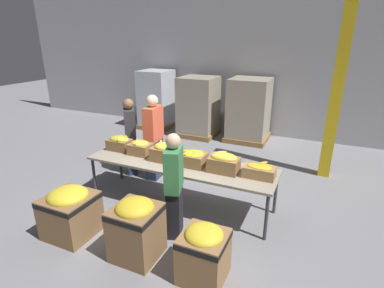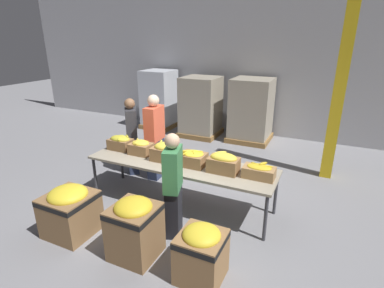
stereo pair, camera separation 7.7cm
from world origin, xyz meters
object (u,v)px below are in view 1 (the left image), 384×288
object	(u,v)px
sorting_table	(180,165)
volunteer_2	(154,138)
banana_box_2	(166,152)
pallet_stack_1	(198,107)
banana_box_0	(120,143)
volunteer_1	(174,187)
volunteer_0	(131,137)
donation_bin_2	(204,252)
support_pillar	(339,77)
banana_box_4	(224,162)
banana_box_5	(259,171)
pallet_stack_0	(249,110)
pallet_stack_2	(156,100)
banana_box_1	(140,147)
donation_bin_0	(70,210)
banana_box_3	(193,158)
donation_bin_1	(136,227)

from	to	relation	value
sorting_table	volunteer_2	size ratio (longest dim) A/B	1.86
banana_box_2	pallet_stack_1	distance (m)	3.73
banana_box_0	volunteer_1	distance (m)	1.78
volunteer_0	donation_bin_2	distance (m)	3.27
support_pillar	sorting_table	bearing A→B (deg)	-134.45
banana_box_4	banana_box_5	bearing A→B (deg)	3.59
pallet_stack_0	pallet_stack_2	distance (m)	2.89
banana_box_0	banana_box_1	world-z (taller)	banana_box_0
banana_box_1	volunteer_2	xyz separation A→B (m)	(-0.12, 0.66, -0.05)
volunteer_1	donation_bin_0	size ratio (longest dim) A/B	2.08
sorting_table	pallet_stack_0	distance (m)	3.79
banana_box_5	donation_bin_0	xyz separation A→B (m)	(-2.35, -1.39, -0.48)
banana_box_1	donation_bin_0	size ratio (longest dim) A/B	0.53
banana_box_2	banana_box_5	xyz separation A→B (m)	(1.56, 0.01, -0.05)
donation_bin_0	support_pillar	bearing A→B (deg)	48.01
volunteer_2	pallet_stack_1	distance (m)	2.91
banana_box_3	donation_bin_0	bearing A→B (deg)	-133.05
pallet_stack_2	banana_box_3	bearing A→B (deg)	-52.43
donation_bin_1	support_pillar	distance (m)	4.48
banana_box_3	pallet_stack_2	distance (m)	4.81
volunteer_0	donation_bin_2	size ratio (longest dim) A/B	2.25
donation_bin_2	pallet_stack_1	distance (m)	5.47
banana_box_3	banana_box_5	xyz separation A→B (m)	(1.06, 0.01, -0.02)
banana_box_2	volunteer_0	distance (m)	1.42
donation_bin_2	banana_box_3	bearing A→B (deg)	118.54
banana_box_2	banana_box_4	distance (m)	1.02
volunteer_0	support_pillar	size ratio (longest dim) A/B	0.39
support_pillar	pallet_stack_0	xyz separation A→B (m)	(-2.01, 1.54, -1.17)
banana_box_2	banana_box_3	distance (m)	0.50
donation_bin_0	donation_bin_2	distance (m)	2.05
volunteer_0	pallet_stack_2	xyz separation A→B (m)	(-1.22, 3.09, 0.08)
volunteer_0	volunteer_2	xyz separation A→B (m)	(0.56, -0.01, 0.06)
banana_box_4	pallet_stack_0	bearing A→B (deg)	98.43
banana_box_0	support_pillar	xyz separation A→B (m)	(3.46, 2.14, 1.11)
banana_box_1	pallet_stack_2	size ratio (longest dim) A/B	0.22
banana_box_0	donation_bin_2	size ratio (longest dim) A/B	0.61
banana_box_0	pallet_stack_2	distance (m)	3.99
banana_box_1	banana_box_5	distance (m)	2.09
donation_bin_0	pallet_stack_0	world-z (taller)	pallet_stack_0
volunteer_2	donation_bin_1	size ratio (longest dim) A/B	2.06
volunteer_0	pallet_stack_0	world-z (taller)	pallet_stack_0
pallet_stack_1	sorting_table	bearing A→B (deg)	-71.45
volunteer_0	pallet_stack_2	world-z (taller)	pallet_stack_2
banana_box_1	pallet_stack_0	xyz separation A→B (m)	(0.99, 3.72, -0.06)
donation_bin_1	banana_box_0	bearing A→B (deg)	131.97
banana_box_4	volunteer_2	xyz separation A→B (m)	(-1.68, 0.74, -0.08)
donation_bin_0	banana_box_1	bearing A→B (deg)	79.78
donation_bin_0	pallet_stack_2	world-z (taller)	pallet_stack_2
banana_box_3	donation_bin_1	size ratio (longest dim) A/B	0.49
sorting_table	banana_box_4	distance (m)	0.78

